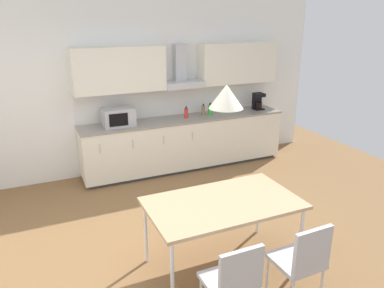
% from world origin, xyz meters
% --- Properties ---
extents(ground_plane, '(8.74, 7.40, 0.02)m').
position_xyz_m(ground_plane, '(0.00, 0.00, -0.01)').
color(ground_plane, brown).
extents(wall_back, '(6.99, 0.10, 2.85)m').
position_xyz_m(wall_back, '(0.00, 2.52, 1.42)').
color(wall_back, white).
rests_on(wall_back, ground_plane).
extents(kitchen_counter, '(3.54, 0.62, 0.88)m').
position_xyz_m(kitchen_counter, '(0.91, 2.17, 0.45)').
color(kitchen_counter, '#333333').
rests_on(kitchen_counter, ground_plane).
extents(backsplash_tile, '(3.52, 0.02, 0.45)m').
position_xyz_m(backsplash_tile, '(0.91, 2.45, 1.11)').
color(backsplash_tile, silver).
rests_on(backsplash_tile, kitchen_counter).
extents(upper_wall_cabinets, '(3.52, 0.40, 0.69)m').
position_xyz_m(upper_wall_cabinets, '(0.91, 2.30, 1.72)').
color(upper_wall_cabinets, silver).
extents(microwave, '(0.48, 0.35, 0.28)m').
position_xyz_m(microwave, '(-0.22, 2.17, 1.02)').
color(microwave, '#ADADB2').
rests_on(microwave, kitchen_counter).
extents(coffee_maker, '(0.18, 0.19, 0.30)m').
position_xyz_m(coffee_maker, '(2.37, 2.20, 1.03)').
color(coffee_maker, black).
rests_on(coffee_maker, kitchen_counter).
extents(bottle_green, '(0.08, 0.08, 0.21)m').
position_xyz_m(bottle_green, '(1.39, 2.19, 0.97)').
color(bottle_green, green).
rests_on(bottle_green, kitchen_counter).
extents(bottle_red, '(0.07, 0.07, 0.20)m').
position_xyz_m(bottle_red, '(0.93, 2.17, 0.97)').
color(bottle_red, red).
rests_on(bottle_red, kitchen_counter).
extents(bottle_brown, '(0.07, 0.07, 0.20)m').
position_xyz_m(bottle_brown, '(1.27, 2.21, 0.97)').
color(bottle_brown, brown).
rests_on(bottle_brown, kitchen_counter).
extents(dining_table, '(1.53, 0.89, 0.76)m').
position_xyz_m(dining_table, '(0.18, -0.51, 0.71)').
color(dining_table, tan).
rests_on(dining_table, ground_plane).
extents(chair_near_left, '(0.40, 0.40, 0.87)m').
position_xyz_m(chair_near_left, '(-0.17, -1.34, 0.53)').
color(chair_near_left, '#B2B2B7').
rests_on(chair_near_left, ground_plane).
extents(chair_near_right, '(0.41, 0.41, 0.87)m').
position_xyz_m(chair_near_right, '(0.52, -1.34, 0.53)').
color(chair_near_right, '#B2B2B7').
rests_on(chair_near_right, ground_plane).
extents(pendant_lamp, '(0.32, 0.32, 0.22)m').
position_xyz_m(pendant_lamp, '(0.18, -0.51, 1.83)').
color(pendant_lamp, silver).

